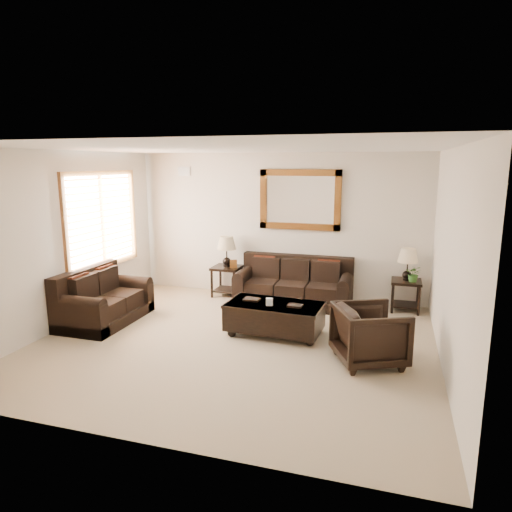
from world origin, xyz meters
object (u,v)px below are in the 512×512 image
(sofa, at_px, (294,287))
(end_table_left, at_px, (227,257))
(loveseat, at_px, (102,302))
(armchair, at_px, (370,332))
(end_table_right, at_px, (407,270))
(coffee_table, at_px, (275,315))

(sofa, xyz_separation_m, end_table_left, (-1.34, 0.10, 0.45))
(loveseat, bearing_deg, sofa, -55.81)
(armchair, bearing_deg, end_table_left, 25.16)
(sofa, height_order, end_table_right, end_table_right)
(loveseat, distance_m, end_table_left, 2.46)
(coffee_table, bearing_deg, armchair, -20.21)
(end_table_left, height_order, end_table_right, end_table_left)
(loveseat, height_order, end_table_left, end_table_left)
(sofa, height_order, armchair, sofa)
(loveseat, xyz_separation_m, coffee_table, (2.80, 0.25, -0.02))
(armchair, bearing_deg, coffee_table, 41.46)
(end_table_left, xyz_separation_m, end_table_right, (3.27, 0.01, -0.04))
(sofa, distance_m, loveseat, 3.32)
(loveseat, bearing_deg, end_table_left, -35.52)
(end_table_left, relative_size, armchair, 1.40)
(armchair, bearing_deg, sofa, 8.19)
(loveseat, bearing_deg, coffee_table, -84.97)
(end_table_right, relative_size, armchair, 1.33)
(coffee_table, bearing_deg, end_table_left, 132.30)
(coffee_table, bearing_deg, loveseat, -171.64)
(sofa, relative_size, armchair, 2.50)
(loveseat, relative_size, armchair, 1.85)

